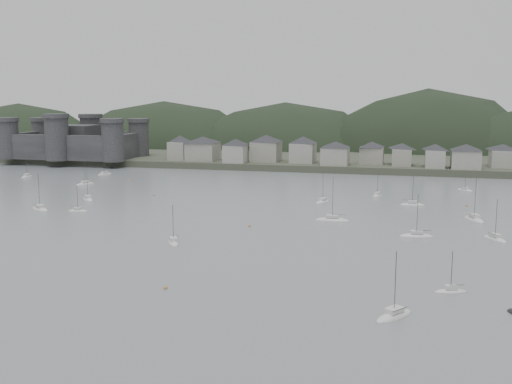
# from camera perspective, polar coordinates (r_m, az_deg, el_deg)

# --- Properties ---
(ground) EXTENTS (900.00, 900.00, 0.00)m
(ground) POSITION_cam_1_polar(r_m,az_deg,el_deg) (107.45, -10.12, -9.21)
(ground) COLOR slate
(ground) RESTS_ON ground
(far_shore_land) EXTENTS (900.00, 250.00, 3.00)m
(far_shore_land) POSITION_cam_1_polar(r_m,az_deg,el_deg) (391.37, 8.05, 4.19)
(far_shore_land) COLOR #383D2D
(far_shore_land) RESTS_ON ground
(forested_ridge) EXTENTS (851.55, 103.94, 102.57)m
(forested_ridge) POSITION_cam_1_polar(r_m,az_deg,el_deg) (366.82, 8.31, 1.86)
(forested_ridge) COLOR black
(forested_ridge) RESTS_ON ground
(castle) EXTENTS (66.00, 43.00, 20.00)m
(castle) POSITION_cam_1_polar(r_m,az_deg,el_deg) (318.32, -16.51, 4.55)
(castle) COLOR #2D2D2F
(castle) RESTS_ON far_shore_land
(waterfront_town) EXTENTS (451.48, 28.46, 12.92)m
(waterfront_town) POSITION_cam_1_polar(r_m,az_deg,el_deg) (277.24, 15.92, 3.51)
(waterfront_town) COLOR gray
(waterfront_town) RESTS_ON far_shore_land
(sailboat_lead) EXTENTS (4.76, 7.83, 10.23)m
(sailboat_lead) POSITION_cam_1_polar(r_m,az_deg,el_deg) (269.75, -13.92, 1.63)
(sailboat_lead) COLOR silver
(sailboat_lead) RESTS_ON ground
(moored_fleet) EXTENTS (262.43, 161.57, 13.02)m
(moored_fleet) POSITION_cam_1_polar(r_m,az_deg,el_deg) (162.96, -6.90, -2.83)
(moored_fleet) COLOR silver
(moored_fleet) RESTS_ON ground
(mooring_buoys) EXTENTS (154.42, 125.45, 0.70)m
(mooring_buoys) POSITION_cam_1_polar(r_m,az_deg,el_deg) (174.92, -7.90, -2.05)
(mooring_buoys) COLOR #BA803E
(mooring_buoys) RESTS_ON ground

